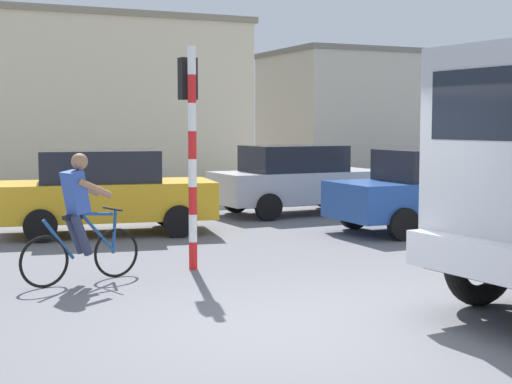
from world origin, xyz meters
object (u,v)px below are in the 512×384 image
object	(u,v)px
cyclist	(80,218)
car_white_mid	(106,191)
car_red_near	(298,179)
traffic_light_pole	(190,126)
car_far_side	(433,189)

from	to	relation	value
cyclist	car_white_mid	world-z (taller)	cyclist
cyclist	car_red_near	distance (m)	8.44
car_white_mid	traffic_light_pole	bearing A→B (deg)	-85.48
traffic_light_pole	car_white_mid	bearing A→B (deg)	94.52
traffic_light_pole	car_white_mid	world-z (taller)	traffic_light_pole
traffic_light_pole	car_red_near	distance (m)	7.14
car_red_near	car_white_mid	distance (m)	5.03
cyclist	car_red_near	xyz separation A→B (m)	(6.19, 5.74, -0.05)
traffic_light_pole	car_red_near	bearing A→B (deg)	50.01
car_white_mid	car_far_side	distance (m)	6.37
car_red_near	traffic_light_pole	bearing A→B (deg)	-129.99
cyclist	traffic_light_pole	distance (m)	2.09
car_white_mid	car_far_side	size ratio (longest dim) A/B	1.06
car_white_mid	car_red_near	bearing A→B (deg)	15.86
cyclist	car_red_near	bearing A→B (deg)	42.82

